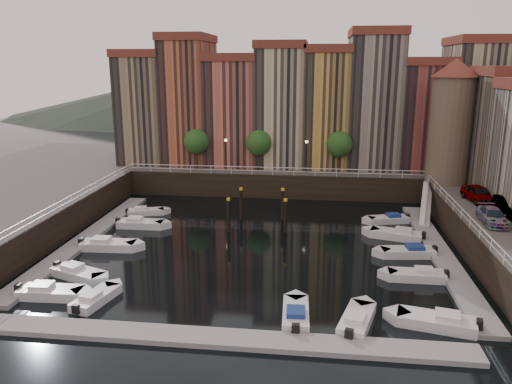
# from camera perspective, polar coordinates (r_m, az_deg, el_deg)

# --- Properties ---
(ground) EXTENTS (200.00, 200.00, 0.00)m
(ground) POSITION_cam_1_polar(r_m,az_deg,el_deg) (46.61, 0.14, -5.90)
(ground) COLOR black
(ground) RESTS_ON ground
(quay_far) EXTENTS (80.00, 20.00, 3.00)m
(quay_far) POSITION_cam_1_polar(r_m,az_deg,el_deg) (71.12, 2.64, 2.50)
(quay_far) COLOR black
(quay_far) RESTS_ON ground
(dock_left) EXTENTS (2.00, 28.00, 0.35)m
(dock_left) POSITION_cam_1_polar(r_m,az_deg,el_deg) (50.13, -18.80, -5.01)
(dock_left) COLOR gray
(dock_left) RESTS_ON ground
(dock_right) EXTENTS (2.00, 28.00, 0.35)m
(dock_right) POSITION_cam_1_polar(r_m,az_deg,el_deg) (46.64, 20.29, -6.60)
(dock_right) COLOR gray
(dock_right) RESTS_ON ground
(dock_near) EXTENTS (30.00, 2.00, 0.35)m
(dock_near) POSITION_cam_1_polar(r_m,az_deg,el_deg) (31.32, -3.74, -16.39)
(dock_near) COLOR gray
(dock_near) RESTS_ON ground
(mountains) EXTENTS (145.00, 100.00, 18.00)m
(mountains) POSITION_cam_1_polar(r_m,az_deg,el_deg) (153.65, 5.79, 11.29)
(mountains) COLOR #2D382D
(mountains) RESTS_ON ground
(far_terrace) EXTENTS (48.70, 10.30, 17.50)m
(far_terrace) POSITION_cam_1_polar(r_m,az_deg,el_deg) (67.12, 5.43, 9.90)
(far_terrace) COLOR #897457
(far_terrace) RESTS_ON quay_far
(corner_tower) EXTENTS (5.20, 5.20, 13.80)m
(corner_tower) POSITION_cam_1_polar(r_m,az_deg,el_deg) (60.05, 21.41, 7.72)
(corner_tower) COLOR #6B5B4C
(corner_tower) RESTS_ON quay_right
(promenade_trees) EXTENTS (21.20, 3.20, 5.20)m
(promenade_trees) POSITION_cam_1_polar(r_m,az_deg,el_deg) (62.68, 0.92, 5.62)
(promenade_trees) COLOR black
(promenade_trees) RESTS_ON quay_far
(street_lamps) EXTENTS (10.36, 0.36, 4.18)m
(street_lamps) POSITION_cam_1_polar(r_m,az_deg,el_deg) (61.77, 1.13, 4.84)
(street_lamps) COLOR black
(street_lamps) RESTS_ON quay_far
(railings) EXTENTS (36.08, 34.04, 0.52)m
(railings) POSITION_cam_1_polar(r_m,az_deg,el_deg) (50.12, 0.80, 0.10)
(railings) COLOR white
(railings) RESTS_ON ground
(gangway) EXTENTS (2.78, 8.32, 3.73)m
(gangway) POSITION_cam_1_polar(r_m,az_deg,el_deg) (56.54, 18.89, -0.99)
(gangway) COLOR white
(gangway) RESTS_ON ground
(mooring_pilings) EXTENTS (5.94, 4.93, 3.78)m
(mooring_pilings) POSITION_cam_1_polar(r_m,az_deg,el_deg) (51.14, 0.39, -2.09)
(mooring_pilings) COLOR black
(mooring_pilings) RESTS_ON ground
(boat_left_0) EXTENTS (4.90, 1.96, 1.12)m
(boat_left_0) POSITION_cam_1_polar(r_m,az_deg,el_deg) (39.24, -22.56, -10.53)
(boat_left_0) COLOR silver
(boat_left_0) RESTS_ON ground
(boat_left_1) EXTENTS (4.87, 3.24, 1.10)m
(boat_left_1) POSITION_cam_1_polar(r_m,az_deg,el_deg) (41.80, -19.72, -8.72)
(boat_left_1) COLOR silver
(boat_left_1) RESTS_ON ground
(boat_left_2) EXTENTS (5.19, 2.12, 1.18)m
(boat_left_2) POSITION_cam_1_polar(r_m,az_deg,el_deg) (47.07, -16.62, -5.81)
(boat_left_2) COLOR silver
(boat_left_2) RESTS_ON ground
(boat_left_3) EXTENTS (4.94, 1.87, 1.13)m
(boat_left_3) POSITION_cam_1_polar(r_m,az_deg,el_deg) (52.35, -13.14, -3.54)
(boat_left_3) COLOR silver
(boat_left_3) RESTS_ON ground
(boat_left_4) EXTENTS (4.27, 2.60, 0.96)m
(boat_left_4) POSITION_cam_1_polar(r_m,az_deg,el_deg) (56.63, -12.57, -2.20)
(boat_left_4) COLOR silver
(boat_left_4) RESTS_ON ground
(boat_right_0) EXTENTS (5.22, 2.88, 1.17)m
(boat_right_0) POSITION_cam_1_polar(r_m,az_deg,el_deg) (34.56, 20.11, -13.74)
(boat_right_0) COLOR silver
(boat_right_0) RESTS_ON ground
(boat_right_1) EXTENTS (4.55, 1.67, 1.05)m
(boat_right_1) POSITION_cam_1_polar(r_m,az_deg,el_deg) (41.02, 18.01, -9.04)
(boat_right_1) COLOR silver
(boat_right_1) RESTS_ON ground
(boat_right_2) EXTENTS (4.89, 2.28, 1.10)m
(boat_right_2) POSITION_cam_1_polar(r_m,az_deg,el_deg) (45.54, 17.08, -6.58)
(boat_right_2) COLOR silver
(boat_right_2) RESTS_ON ground
(boat_right_3) EXTENTS (5.21, 3.15, 1.17)m
(boat_right_3) POSITION_cam_1_polar(r_m,az_deg,el_deg) (49.61, 15.87, -4.71)
(boat_right_3) COLOR silver
(boat_right_3) RESTS_ON ground
(boat_right_4) EXTENTS (4.53, 2.60, 1.01)m
(boat_right_4) POSITION_cam_1_polar(r_m,az_deg,el_deg) (54.38, 14.96, -3.02)
(boat_right_4) COLOR silver
(boat_right_4) RESTS_ON ground
(boat_near_0) EXTENTS (2.43, 4.43, 0.99)m
(boat_near_0) POSITION_cam_1_polar(r_m,az_deg,el_deg) (37.30, -17.89, -11.50)
(boat_near_0) COLOR silver
(boat_near_0) RESTS_ON ground
(boat_near_2) EXTENTS (1.87, 4.68, 1.07)m
(boat_near_2) POSITION_cam_1_polar(r_m,az_deg,el_deg) (33.54, 4.56, -13.80)
(boat_near_2) COLOR silver
(boat_near_2) RESTS_ON ground
(boat_near_3) EXTENTS (2.86, 4.84, 1.08)m
(boat_near_3) POSITION_cam_1_polar(r_m,az_deg,el_deg) (33.39, 11.42, -14.20)
(boat_near_3) COLOR silver
(boat_near_3) RESTS_ON ground
(car_a) EXTENTS (2.56, 4.92, 1.60)m
(car_a) POSITION_cam_1_polar(r_m,az_deg,el_deg) (53.38, 24.03, -0.27)
(car_a) COLOR gray
(car_a) RESTS_ON quay_right
(car_b) EXTENTS (3.04, 5.05, 1.57)m
(car_b) POSITION_cam_1_polar(r_m,az_deg,el_deg) (49.82, 26.35, -1.53)
(car_b) COLOR gray
(car_b) RESTS_ON quay_right
(car_c) EXTENTS (1.91, 4.51, 1.30)m
(car_c) POSITION_cam_1_polar(r_m,az_deg,el_deg) (46.63, 25.41, -2.61)
(car_c) COLOR gray
(car_c) RESTS_ON quay_right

